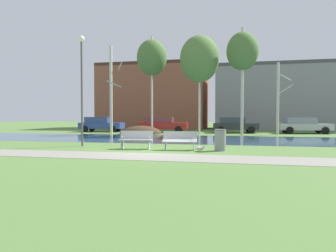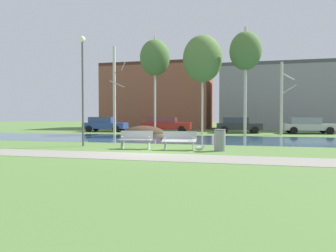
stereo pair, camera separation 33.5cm
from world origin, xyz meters
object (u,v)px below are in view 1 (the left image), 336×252
object	(u,v)px
trash_bin	(220,140)
parked_van_nearest_blue	(101,124)
seagull	(200,148)
parked_hatch_third_dark	(234,125)
bench_left	(136,139)
streetlamp	(82,73)
parked_wagon_fourth_silver	(303,125)
bench_right	(180,140)
parked_sedan_second_red	(162,124)

from	to	relation	value
trash_bin	parked_van_nearest_blue	distance (m)	19.61
seagull	parked_hatch_third_dark	distance (m)	15.96
bench_left	parked_hatch_third_dark	world-z (taller)	parked_hatch_third_dark
seagull	parked_van_nearest_blue	world-z (taller)	parked_van_nearest_blue
streetlamp	seagull	bearing A→B (deg)	-8.23
parked_wagon_fourth_silver	bench_right	bearing A→B (deg)	-118.15
seagull	parked_sedan_second_red	distance (m)	16.37
streetlamp	trash_bin	bearing A→B (deg)	-5.04
streetlamp	parked_sedan_second_red	xyz separation A→B (m)	(0.83, 14.49, -3.03)
trash_bin	parked_van_nearest_blue	size ratio (longest dim) A/B	0.22
bench_right	seagull	size ratio (longest dim) A/B	3.50
trash_bin	parked_wagon_fourth_silver	size ratio (longest dim) A/B	0.21
bench_right	parked_hatch_third_dark	distance (m)	15.83
parked_van_nearest_blue	parked_hatch_third_dark	world-z (taller)	parked_van_nearest_blue
trash_bin	parked_hatch_third_dark	xyz separation A→B (m)	(0.51, 15.60, 0.26)
bench_right	parked_van_nearest_blue	world-z (taller)	parked_van_nearest_blue
bench_left	parked_sedan_second_red	xyz separation A→B (m)	(-2.35, 15.17, 0.31)
parked_sedan_second_red	parked_wagon_fourth_silver	bearing A→B (deg)	3.11
bench_right	streetlamp	xyz separation A→B (m)	(-5.33, 0.68, 3.34)
streetlamp	parked_sedan_second_red	distance (m)	14.83
bench_left	bench_right	xyz separation A→B (m)	(2.15, 0.00, 0.00)
seagull	streetlamp	distance (m)	7.37
streetlamp	parked_hatch_third_dark	xyz separation A→B (m)	(7.71, 14.97, -3.04)
bench_left	parked_van_nearest_blue	world-z (taller)	parked_van_nearest_blue
parked_hatch_third_dark	seagull	bearing A→B (deg)	-95.01
bench_right	parked_van_nearest_blue	distance (m)	18.49
streetlamp	parked_van_nearest_blue	bearing A→B (deg)	111.14
trash_bin	parked_wagon_fourth_silver	world-z (taller)	parked_wagon_fourth_silver
parked_sedan_second_red	parked_wagon_fourth_silver	world-z (taller)	parked_sedan_second_red
parked_sedan_second_red	parked_hatch_third_dark	world-z (taller)	parked_sedan_second_red
streetlamp	parked_wagon_fourth_silver	world-z (taller)	streetlamp
bench_right	parked_hatch_third_dark	xyz separation A→B (m)	(2.38, 15.65, 0.30)
parked_wagon_fourth_silver	parked_van_nearest_blue	bearing A→B (deg)	-177.29
bench_right	trash_bin	world-z (taller)	trash_bin
bench_right	streetlamp	size ratio (longest dim) A/B	0.28
trash_bin	streetlamp	world-z (taller)	streetlamp
seagull	streetlamp	size ratio (longest dim) A/B	0.08
seagull	parked_sedan_second_red	world-z (taller)	parked_sedan_second_red
parked_sedan_second_red	parked_hatch_third_dark	size ratio (longest dim) A/B	1.14
trash_bin	parked_wagon_fourth_silver	bearing A→B (deg)	67.28
trash_bin	streetlamp	xyz separation A→B (m)	(-7.20, 0.64, 3.30)
streetlamp	parked_hatch_third_dark	world-z (taller)	streetlamp
bench_left	parked_sedan_second_red	world-z (taller)	parked_sedan_second_red
trash_bin	parked_hatch_third_dark	distance (m)	15.62
trash_bin	bench_right	bearing A→B (deg)	-178.63
parked_wagon_fourth_silver	seagull	bearing A→B (deg)	-114.99
bench_left	parked_van_nearest_blue	size ratio (longest dim) A/B	0.37
parked_van_nearest_blue	parked_wagon_fourth_silver	xyz separation A→B (m)	(19.35, 0.92, -0.02)
seagull	parked_sedan_second_red	size ratio (longest dim) A/B	0.10
parked_hatch_third_dark	parked_wagon_fourth_silver	distance (m)	6.12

